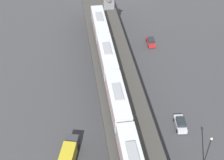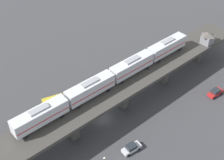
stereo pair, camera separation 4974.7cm
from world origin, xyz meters
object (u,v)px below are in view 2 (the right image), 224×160
at_px(subway_train, 112,77).
at_px(signal_hut, 208,38).
at_px(street_car_silver, 131,148).
at_px(delivery_truck, 57,102).
at_px(street_car_red, 215,92).

relative_size(subway_train, signal_hut, 14.39).
xyz_separation_m(street_car_silver, delivery_truck, (-21.38, -6.34, 0.82)).
bearing_deg(street_car_red, street_car_silver, -88.05).
distance_m(signal_hut, street_car_silver, 38.88).
distance_m(signal_hut, street_car_red, 15.47).
bearing_deg(street_car_red, subway_train, -116.19).
xyz_separation_m(signal_hut, street_car_silver, (11.75, -36.08, -8.50)).
height_order(street_car_red, delivery_truck, delivery_truck).
distance_m(subway_train, delivery_truck, 15.99).
relative_size(subway_train, street_car_red, 11.22).
bearing_deg(street_car_red, delivery_truck, -120.05).
distance_m(street_car_red, delivery_truck, 40.74).
height_order(signal_hut, street_car_silver, signal_hut).
bearing_deg(delivery_truck, street_car_silver, 16.51).
bearing_deg(signal_hut, subway_train, -92.35).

